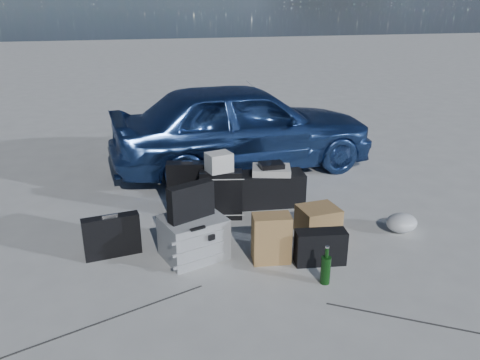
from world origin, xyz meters
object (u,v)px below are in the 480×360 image
(pelican_case, at_px, (194,237))
(briefcase, at_px, (112,236))
(green_bottle, at_px, (326,265))
(car, at_px, (243,126))
(suitcase_left, at_px, (188,188))
(duffel_bag, at_px, (270,189))
(cardboard_box, at_px, (318,221))
(suitcase_right, at_px, (221,195))

(pelican_case, distance_m, briefcase, 0.76)
(pelican_case, bearing_deg, green_bottle, -53.11)
(car, xyz_separation_m, suitcase_left, (-1.02, -1.31, -0.33))
(briefcase, height_order, suitcase_left, suitcase_left)
(briefcase, bearing_deg, duffel_bag, 15.73)
(pelican_case, relative_size, cardboard_box, 1.41)
(briefcase, xyz_separation_m, duffel_bag, (1.81, 0.73, -0.01))
(suitcase_left, bearing_deg, suitcase_right, -25.44)
(briefcase, distance_m, suitcase_left, 1.16)
(car, distance_m, briefcase, 2.84)
(suitcase_right, bearing_deg, duffel_bag, 31.37)
(car, relative_size, cardboard_box, 9.47)
(suitcase_left, xyz_separation_m, duffel_bag, (0.96, -0.05, -0.10))
(car, height_order, cardboard_box, car)
(duffel_bag, relative_size, green_bottle, 2.32)
(pelican_case, height_order, cardboard_box, pelican_case)
(suitcase_left, bearing_deg, briefcase, -124.39)
(suitcase_left, relative_size, cardboard_box, 1.53)
(pelican_case, xyz_separation_m, green_bottle, (0.98, -0.75, -0.03))
(pelican_case, height_order, duffel_bag, pelican_case)
(pelican_case, relative_size, briefcase, 1.05)
(briefcase, height_order, duffel_bag, briefcase)
(suitcase_right, height_order, duffel_bag, suitcase_right)
(briefcase, bearing_deg, suitcase_left, 36.17)
(suitcase_left, distance_m, green_bottle, 1.96)
(suitcase_right, bearing_deg, suitcase_left, 154.96)
(pelican_case, distance_m, cardboard_box, 1.32)
(briefcase, bearing_deg, cardboard_box, -9.45)
(car, relative_size, suitcase_right, 6.67)
(pelican_case, bearing_deg, suitcase_right, 43.48)
(duffel_bag, bearing_deg, green_bottle, -86.06)
(pelican_case, bearing_deg, duffel_bag, 25.57)
(briefcase, height_order, cardboard_box, briefcase)
(suitcase_right, height_order, cardboard_box, suitcase_right)
(car, relative_size, green_bottle, 10.85)
(pelican_case, xyz_separation_m, briefcase, (-0.73, 0.22, 0.00))
(pelican_case, distance_m, green_bottle, 1.23)
(green_bottle, bearing_deg, cardboard_box, 69.04)
(pelican_case, xyz_separation_m, cardboard_box, (1.31, 0.11, -0.05))
(pelican_case, relative_size, suitcase_left, 0.92)
(briefcase, xyz_separation_m, suitcase_right, (1.17, 0.53, 0.07))
(suitcase_right, xyz_separation_m, green_bottle, (0.54, -1.50, -0.11))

